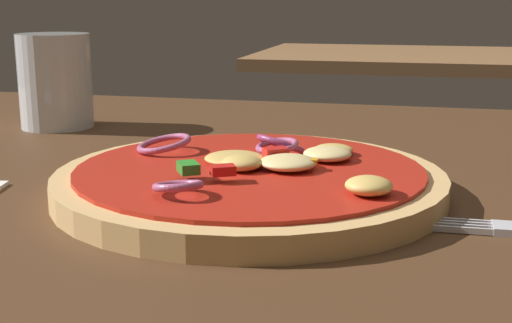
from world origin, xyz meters
TOP-DOWN VIEW (x-y plane):
  - dining_table at (0.00, 0.00)m, footprint 1.24×0.95m
  - pizza at (0.05, 0.02)m, footprint 0.28×0.28m
  - beer_glass at (-0.23, 0.23)m, footprint 0.08×0.08m
  - background_table at (0.12, 1.38)m, footprint 0.75×0.56m

SIDE VIEW (x-z plane):
  - dining_table at x=0.00m, z-range 0.00..0.03m
  - background_table at x=0.12m, z-range 0.00..0.03m
  - pizza at x=0.05m, z-range 0.02..0.06m
  - beer_glass at x=-0.23m, z-range 0.03..0.13m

